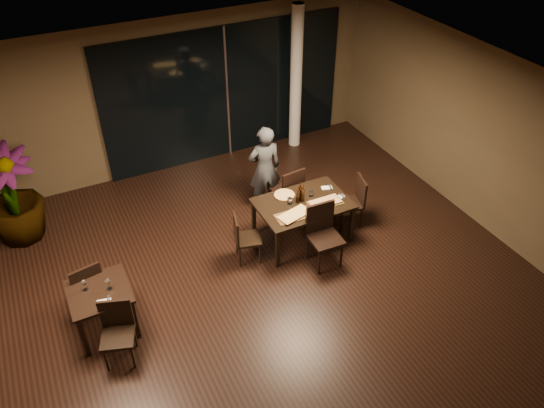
{
  "coord_description": "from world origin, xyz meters",
  "views": [
    {
      "loc": [
        -2.54,
        -5.15,
        5.9
      ],
      "look_at": [
        0.35,
        0.63,
        1.05
      ],
      "focal_mm": 35.0,
      "sensor_mm": 36.0,
      "label": 1
    }
  ],
  "objects_px": {
    "chair_side_far": "(87,285)",
    "bottle_c": "(300,191)",
    "chair_side_near": "(117,328)",
    "chair_main_right": "(354,199)",
    "bottle_b": "(303,193)",
    "diner": "(265,168)",
    "main_table": "(303,206)",
    "chair_main_left": "(243,236)",
    "chair_main_far": "(289,190)",
    "potted_plant": "(11,196)",
    "side_table": "(100,297)",
    "chair_main_near": "(323,231)",
    "bottle_a": "(298,195)"
  },
  "relations": [
    {
      "from": "chair_side_far",
      "to": "bottle_c",
      "type": "xyz_separation_m",
      "value": [
        3.51,
        0.17,
        0.39
      ]
    },
    {
      "from": "chair_side_near",
      "to": "bottle_c",
      "type": "relative_size",
      "value": 2.75
    },
    {
      "from": "chair_main_right",
      "to": "bottle_b",
      "type": "distance_m",
      "value": 1.06
    },
    {
      "from": "diner",
      "to": "bottle_c",
      "type": "xyz_separation_m",
      "value": [
        0.15,
        -1.01,
        0.1
      ]
    },
    {
      "from": "chair_side_far",
      "to": "main_table",
      "type": "bearing_deg",
      "value": 170.91
    },
    {
      "from": "chair_main_left",
      "to": "chair_main_right",
      "type": "distance_m",
      "value": 2.09
    },
    {
      "from": "chair_main_far",
      "to": "bottle_b",
      "type": "relative_size",
      "value": 3.17
    },
    {
      "from": "chair_main_left",
      "to": "potted_plant",
      "type": "bearing_deg",
      "value": 69.42
    },
    {
      "from": "main_table",
      "to": "chair_side_far",
      "type": "bearing_deg",
      "value": -178.87
    },
    {
      "from": "diner",
      "to": "potted_plant",
      "type": "relative_size",
      "value": 0.96
    },
    {
      "from": "side_table",
      "to": "chair_main_near",
      "type": "distance_m",
      "value": 3.42
    },
    {
      "from": "chair_main_near",
      "to": "potted_plant",
      "type": "xyz_separation_m",
      "value": [
        -4.26,
        2.77,
        0.26
      ]
    },
    {
      "from": "chair_main_near",
      "to": "bottle_b",
      "type": "distance_m",
      "value": 0.73
    },
    {
      "from": "chair_main_near",
      "to": "diner",
      "type": "xyz_separation_m",
      "value": [
        -0.18,
        1.72,
        0.23
      ]
    },
    {
      "from": "chair_side_near",
      "to": "potted_plant",
      "type": "distance_m",
      "value": 3.33
    },
    {
      "from": "chair_main_far",
      "to": "chair_main_right",
      "type": "relative_size",
      "value": 1.06
    },
    {
      "from": "chair_side_far",
      "to": "bottle_a",
      "type": "xyz_separation_m",
      "value": [
        3.44,
        0.12,
        0.38
      ]
    },
    {
      "from": "side_table",
      "to": "diner",
      "type": "xyz_separation_m",
      "value": [
        3.24,
        1.61,
        0.19
      ]
    },
    {
      "from": "diner",
      "to": "bottle_a",
      "type": "distance_m",
      "value": 1.07
    },
    {
      "from": "chair_main_left",
      "to": "bottle_a",
      "type": "distance_m",
      "value": 1.11
    },
    {
      "from": "main_table",
      "to": "chair_main_right",
      "type": "distance_m",
      "value": 1.0
    },
    {
      "from": "side_table",
      "to": "chair_side_far",
      "type": "distance_m",
      "value": 0.46
    },
    {
      "from": "chair_side_far",
      "to": "chair_side_near",
      "type": "relative_size",
      "value": 1.03
    },
    {
      "from": "side_table",
      "to": "bottle_c",
      "type": "distance_m",
      "value": 3.46
    },
    {
      "from": "chair_main_far",
      "to": "diner",
      "type": "height_order",
      "value": "diner"
    },
    {
      "from": "chair_main_near",
      "to": "chair_side_near",
      "type": "xyz_separation_m",
      "value": [
        -3.34,
        -0.41,
        -0.08
      ]
    },
    {
      "from": "chair_main_right",
      "to": "chair_main_left",
      "type": "bearing_deg",
      "value": -75.36
    },
    {
      "from": "main_table",
      "to": "chair_main_left",
      "type": "relative_size",
      "value": 1.76
    },
    {
      "from": "bottle_a",
      "to": "chair_main_far",
      "type": "bearing_deg",
      "value": 73.36
    },
    {
      "from": "chair_main_right",
      "to": "bottle_a",
      "type": "height_order",
      "value": "bottle_a"
    },
    {
      "from": "chair_main_right",
      "to": "diner",
      "type": "distance_m",
      "value": 1.65
    },
    {
      "from": "main_table",
      "to": "bottle_b",
      "type": "distance_m",
      "value": 0.23
    },
    {
      "from": "potted_plant",
      "to": "chair_main_right",
      "type": "bearing_deg",
      "value": -22.86
    },
    {
      "from": "side_table",
      "to": "chair_main_left",
      "type": "distance_m",
      "value": 2.35
    },
    {
      "from": "bottle_b",
      "to": "chair_main_far",
      "type": "bearing_deg",
      "value": 80.84
    },
    {
      "from": "side_table",
      "to": "diner",
      "type": "bearing_deg",
      "value": 26.41
    },
    {
      "from": "diner",
      "to": "bottle_a",
      "type": "relative_size",
      "value": 5.45
    },
    {
      "from": "chair_main_far",
      "to": "bottle_b",
      "type": "bearing_deg",
      "value": 74.76
    },
    {
      "from": "main_table",
      "to": "bottle_c",
      "type": "relative_size",
      "value": 4.57
    },
    {
      "from": "chair_main_near",
      "to": "bottle_c",
      "type": "height_order",
      "value": "bottle_c"
    },
    {
      "from": "side_table",
      "to": "chair_main_right",
      "type": "xyz_separation_m",
      "value": [
        4.39,
        0.46,
        -0.11
      ]
    },
    {
      "from": "chair_main_far",
      "to": "chair_side_far",
      "type": "height_order",
      "value": "chair_main_far"
    },
    {
      "from": "chair_main_far",
      "to": "bottle_c",
      "type": "height_order",
      "value": "bottle_c"
    },
    {
      "from": "chair_side_near",
      "to": "bottle_a",
      "type": "bearing_deg",
      "value": 37.19
    },
    {
      "from": "diner",
      "to": "bottle_c",
      "type": "distance_m",
      "value": 1.03
    },
    {
      "from": "potted_plant",
      "to": "bottle_b",
      "type": "xyz_separation_m",
      "value": [
        4.24,
        -2.12,
        0.06
      ]
    },
    {
      "from": "diner",
      "to": "potted_plant",
      "type": "bearing_deg",
      "value": -8.45
    },
    {
      "from": "chair_main_far",
      "to": "chair_side_far",
      "type": "relative_size",
      "value": 1.05
    },
    {
      "from": "chair_main_near",
      "to": "chair_main_left",
      "type": "xyz_separation_m",
      "value": [
        -1.12,
        0.57,
        -0.11
      ]
    },
    {
      "from": "side_table",
      "to": "chair_main_near",
      "type": "relative_size",
      "value": 0.77
    }
  ]
}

